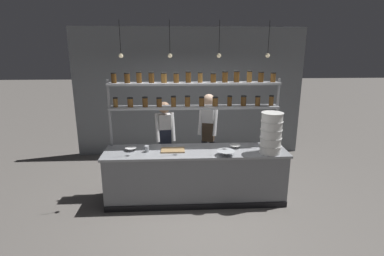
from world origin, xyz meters
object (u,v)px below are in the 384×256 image
Objects in this scene: chef_left at (165,139)px; container_stack at (271,133)px; serving_cup_front at (147,149)px; prep_bowl_center_front at (226,153)px; prep_bowl_near_left at (131,149)px; chef_center at (208,132)px; cutting_board at (173,150)px; spice_shelf_unit at (195,96)px; prep_bowl_center_back at (235,146)px.

container_stack is at bearing -33.20° from chef_left.
chef_left is 15.21× the size of serving_cup_front.
prep_bowl_near_left is at bearing 168.66° from prep_bowl_center_front.
chef_left reaches higher than container_stack.
prep_bowl_near_left is at bearing 173.99° from container_stack.
container_stack reaches higher than prep_bowl_center_front.
chef_center is 1.37m from serving_cup_front.
container_stack is at bearing 5.41° from prep_bowl_center_front.
container_stack reaches higher than serving_cup_front.
cutting_board is at bearing 162.41° from prep_bowl_center_front.
chef_left is 0.79m from prep_bowl_near_left.
chef_left is 8.65× the size of prep_bowl_near_left.
cutting_board is 2.09× the size of prep_bowl_near_left.
serving_cup_front is (-0.83, -0.36, -0.83)m from spice_shelf_unit.
chef_left is at bearing 104.15° from cutting_board.
prep_bowl_center_front is (0.47, -0.60, -0.84)m from spice_shelf_unit.
spice_shelf_unit is at bearing 156.57° from container_stack.
container_stack is 1.72× the size of cutting_board.
spice_shelf_unit is 15.50× the size of prep_bowl_center_back.
chef_center is at bearing 54.62° from spice_shelf_unit.
cutting_board is 2.07× the size of prep_bowl_center_back.
container_stack is (1.22, -0.53, -0.54)m from spice_shelf_unit.
prep_bowl_center_back is at bearing 4.62° from serving_cup_front.
chef_center is (0.84, 0.14, 0.08)m from chef_left.
prep_bowl_center_back is at bearing -19.18° from spice_shelf_unit.
prep_bowl_center_front is 1.32m from serving_cup_front.
cutting_board is 0.44m from serving_cup_front.
spice_shelf_unit is 1.04m from chef_left.
spice_shelf_unit is 1.13m from prep_bowl_center_back.
container_stack is 2.32× the size of prep_bowl_center_front.
chef_left is at bearing 153.18° from spice_shelf_unit.
prep_bowl_center_front is (0.18, -1.02, -0.07)m from chef_center.
prep_bowl_center_front is (-0.75, -0.07, -0.31)m from container_stack.
serving_cup_front is at bearing 175.39° from container_stack.
chef_center reaches higher than chef_left.
prep_bowl_near_left is at bearing -135.84° from chef_center.
chef_left is at bearing 155.51° from container_stack.
prep_bowl_center_front is 0.42m from prep_bowl_center_back.
prep_bowl_center_front is at bearing -121.83° from prep_bowl_center_back.
serving_cup_front is at bearing -122.78° from chef_left.
chef_left is 1.34m from prep_bowl_center_back.
prep_bowl_center_back is (0.70, -0.24, -0.85)m from spice_shelf_unit.
spice_shelf_unit is 1.43m from prep_bowl_near_left.
prep_bowl_near_left is (-1.40, -0.70, -0.09)m from chef_center.
container_stack is 3.61× the size of prep_bowl_near_left.
prep_bowl_near_left and prep_bowl_center_back have the same top height.
spice_shelf_unit is 1.44m from container_stack.
prep_bowl_center_back is (1.09, 0.09, 0.01)m from cutting_board.
serving_cup_front is (0.28, -0.08, 0.03)m from prep_bowl_near_left.
chef_left is at bearing 139.21° from prep_bowl_center_front.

